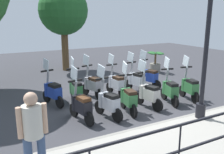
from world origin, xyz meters
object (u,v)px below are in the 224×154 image
(scooter_near_4, at_px, (108,102))
(scooter_near_5, at_px, (81,105))
(scooter_far_4, at_px, (76,89))
(scooter_near_1, at_px, (170,90))
(scooter_far_1, at_px, (136,80))
(lamp_post_near, at_px, (206,53))
(scooter_far_5, at_px, (53,91))
(pedestrian_distant, at_px, (33,131))
(scooter_far_0, at_px, (149,76))
(scooter_far_3, at_px, (92,84))
(scooter_near_2, at_px, (148,93))
(scooter_near_3, at_px, (128,98))
(potted_palm, at_px, (155,64))
(scooter_near_0, at_px, (189,87))
(tree_distant, at_px, (63,11))
(scooter_far_2, at_px, (116,83))

(scooter_near_4, distance_m, scooter_near_5, 0.79)
(scooter_far_4, bearing_deg, scooter_near_1, -114.49)
(scooter_far_1, bearing_deg, scooter_far_4, 81.31)
(lamp_post_near, height_order, scooter_far_5, lamp_post_near)
(pedestrian_distant, bearing_deg, scooter_far_0, 125.71)
(scooter_far_3, bearing_deg, scooter_near_1, -145.89)
(scooter_near_1, bearing_deg, scooter_near_2, 105.55)
(scooter_near_2, relative_size, scooter_near_3, 1.00)
(pedestrian_distant, relative_size, scooter_far_0, 1.03)
(pedestrian_distant, height_order, scooter_far_5, pedestrian_distant)
(potted_palm, bearing_deg, scooter_near_2, 139.96)
(scooter_near_0, bearing_deg, tree_distant, 30.90)
(lamp_post_near, distance_m, scooter_near_0, 2.42)
(pedestrian_distant, relative_size, scooter_near_2, 1.03)
(scooter_near_4, relative_size, scooter_far_4, 1.00)
(scooter_far_5, bearing_deg, pedestrian_distant, 145.83)
(pedestrian_distant, bearing_deg, scooter_far_3, 143.67)
(scooter_near_1, bearing_deg, lamp_post_near, -175.55)
(scooter_near_3, height_order, scooter_near_5, same)
(scooter_near_1, height_order, scooter_near_2, same)
(scooter_near_1, height_order, scooter_far_0, same)
(lamp_post_near, bearing_deg, tree_distant, 7.75)
(lamp_post_near, distance_m, scooter_far_4, 4.29)
(lamp_post_near, height_order, scooter_far_2, lamp_post_near)
(scooter_near_0, height_order, scooter_near_4, same)
(scooter_near_2, bearing_deg, scooter_far_2, 2.13)
(scooter_near_1, relative_size, scooter_far_0, 1.00)
(scooter_near_3, height_order, scooter_far_4, same)
(scooter_far_1, height_order, scooter_far_3, same)
(scooter_near_2, bearing_deg, scooter_far_5, 48.40)
(scooter_near_2, distance_m, scooter_near_5, 2.29)
(scooter_far_4, bearing_deg, tree_distant, -9.44)
(potted_palm, relative_size, scooter_near_4, 0.69)
(potted_palm, relative_size, scooter_far_2, 0.69)
(scooter_far_0, relative_size, scooter_far_2, 1.00)
(scooter_near_0, height_order, scooter_far_3, same)
(pedestrian_distant, bearing_deg, lamp_post_near, 96.30)
(scooter_near_3, xyz_separation_m, scooter_near_5, (0.09, 1.50, 0.00))
(scooter_far_4, distance_m, scooter_far_5, 0.77)
(lamp_post_near, relative_size, potted_palm, 3.86)
(lamp_post_near, relative_size, scooter_far_1, 2.66)
(pedestrian_distant, relative_size, scooter_far_2, 1.03)
(scooter_far_3, bearing_deg, scooter_far_5, 82.11)
(scooter_far_2, xyz_separation_m, scooter_far_3, (0.26, 0.84, 0.00))
(lamp_post_near, xyz_separation_m, scooter_far_0, (3.45, -0.78, -1.47))
(lamp_post_near, relative_size, scooter_near_4, 2.66)
(scooter_near_1, xyz_separation_m, scooter_far_4, (1.56, 2.77, 0.00))
(scooter_near_5, bearing_deg, scooter_far_2, -61.24)
(pedestrian_distant, relative_size, scooter_near_4, 1.03)
(scooter_far_1, bearing_deg, tree_distant, 2.45)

